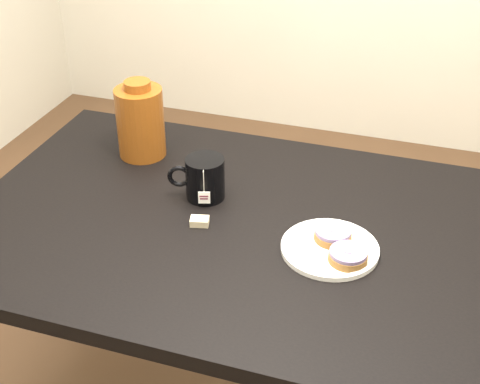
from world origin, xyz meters
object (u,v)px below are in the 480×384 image
at_px(bagel_back, 333,235).
at_px(mug, 204,178).
at_px(bagel_front, 348,256).
at_px(teabag_pouch, 200,221).
at_px(plate, 330,248).
at_px(bagel_package, 140,121).
at_px(table, 247,251).

bearing_deg(bagel_back, mug, 164.70).
distance_m(bagel_front, mug, 0.44).
xyz_separation_m(mug, teabag_pouch, (0.03, -0.12, -0.05)).
distance_m(mug, teabag_pouch, 0.13).
height_order(plate, bagel_package, bagel_package).
relative_size(table, bagel_front, 15.51).
xyz_separation_m(bagel_back, bagel_package, (-0.60, 0.26, 0.08)).
distance_m(plate, bagel_front, 0.06).
bearing_deg(plate, teabag_pouch, 179.00).
bearing_deg(bagel_back, bagel_package, 157.05).
bearing_deg(bagel_package, bagel_back, -22.95).
distance_m(bagel_front, teabag_pouch, 0.37).
height_order(table, bagel_package, bagel_package).
height_order(table, bagel_back, bagel_back).
bearing_deg(plate, table, 168.01).
bearing_deg(table, teabag_pouch, -160.12).
xyz_separation_m(bagel_back, mug, (-0.35, 0.10, 0.03)).
height_order(mug, bagel_package, bagel_package).
relative_size(table, bagel_package, 6.24).
bearing_deg(mug, bagel_back, -32.71).
bearing_deg(teabag_pouch, mug, 104.91).
relative_size(bagel_front, mug, 0.58).
distance_m(table, bagel_back, 0.24).
distance_m(plate, mug, 0.38).
relative_size(plate, bagel_front, 2.50).
height_order(bagel_front, mug, mug).
distance_m(teabag_pouch, bagel_package, 0.41).
height_order(plate, bagel_back, bagel_back).
height_order(table, plate, plate).
height_order(bagel_back, teabag_pouch, bagel_back).
distance_m(table, bagel_package, 0.49).
xyz_separation_m(plate, bagel_front, (0.05, -0.04, 0.02)).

